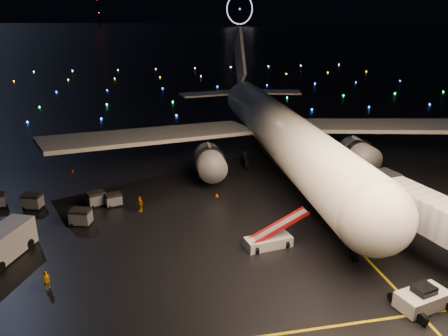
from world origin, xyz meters
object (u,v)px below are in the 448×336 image
(baggage_cart_3, at_px, (33,201))
(crew_a, at_px, (47,280))
(service_truck, at_px, (4,243))
(crew_c, at_px, (140,204))
(airliner, at_px, (275,101))
(baggage_cart_1, at_px, (81,217))
(belt_loader, at_px, (269,232))
(baggage_cart_2, at_px, (96,199))
(pushback_tug, at_px, (423,297))
(baggage_cart_0, at_px, (114,200))

(baggage_cart_3, bearing_deg, crew_a, -58.63)
(service_truck, xyz_separation_m, crew_c, (12.62, 7.64, -0.53))
(crew_a, bearing_deg, baggage_cart_3, 56.39)
(airliner, relative_size, baggage_cart_1, 31.47)
(belt_loader, bearing_deg, baggage_cart_1, 146.10)
(baggage_cart_1, xyz_separation_m, baggage_cart_2, (1.25, 4.87, -0.04))
(airliner, distance_m, pushback_tug, 37.48)
(crew_a, xyz_separation_m, baggage_cart_0, (4.83, 16.02, -0.04))
(pushback_tug, xyz_separation_m, crew_a, (-29.18, 8.40, -0.15))
(pushback_tug, relative_size, baggage_cart_0, 2.23)
(crew_c, bearing_deg, baggage_cart_0, -167.68)
(belt_loader, xyz_separation_m, crew_c, (-12.24, 10.69, -0.69))
(crew_c, xyz_separation_m, baggage_cart_0, (-3.08, 2.28, -0.17))
(belt_loader, xyz_separation_m, baggage_cart_0, (-15.32, 12.97, -0.86))
(pushback_tug, height_order, service_truck, service_truck)
(crew_a, xyz_separation_m, baggage_cart_1, (1.54, 11.63, 0.09))
(crew_c, bearing_deg, belt_loader, 7.69)
(baggage_cart_3, bearing_deg, pushback_tug, -20.49)
(service_truck, xyz_separation_m, baggage_cart_2, (7.51, 10.40, -0.61))
(crew_a, distance_m, baggage_cart_0, 16.73)
(pushback_tug, xyz_separation_m, service_truck, (-33.89, 14.51, 0.50))
(baggage_cart_0, relative_size, baggage_cart_3, 0.87)
(airliner, height_order, belt_loader, airliner)
(pushback_tug, xyz_separation_m, baggage_cart_1, (-27.64, 20.04, -0.07))
(pushback_tug, relative_size, service_truck, 0.51)
(service_truck, bearing_deg, baggage_cart_0, 69.43)
(crew_c, bearing_deg, baggage_cart_3, -146.49)
(belt_loader, relative_size, crew_a, 4.11)
(airliner, xyz_separation_m, belt_loader, (-8.20, -25.03, -7.88))
(belt_loader, relative_size, baggage_cart_0, 3.68)
(baggage_cart_3, bearing_deg, belt_loader, -13.07)
(belt_loader, relative_size, baggage_cart_1, 3.16)
(service_truck, xyz_separation_m, crew_a, (4.71, -6.10, -0.66))
(crew_c, distance_m, baggage_cart_3, 12.85)
(belt_loader, distance_m, crew_a, 20.39)
(airliner, distance_m, baggage_cart_1, 32.61)
(crew_a, height_order, baggage_cart_2, baggage_cart_2)
(belt_loader, height_order, service_truck, belt_loader)
(airliner, height_order, baggage_cart_3, airliner)
(baggage_cart_1, distance_m, baggage_cart_3, 8.16)
(belt_loader, distance_m, service_truck, 25.05)
(belt_loader, height_order, baggage_cart_3, belt_loader)
(baggage_cart_0, xyz_separation_m, baggage_cart_2, (-2.03, 0.48, 0.08))
(pushback_tug, height_order, belt_loader, belt_loader)
(baggage_cart_3, bearing_deg, baggage_cart_1, -25.70)
(pushback_tug, distance_m, crew_a, 30.36)
(belt_loader, distance_m, baggage_cart_1, 20.51)
(baggage_cart_1, bearing_deg, baggage_cart_2, 93.47)
(pushback_tug, distance_m, baggage_cart_1, 34.14)
(pushback_tug, xyz_separation_m, belt_loader, (-9.03, 11.45, 0.66))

